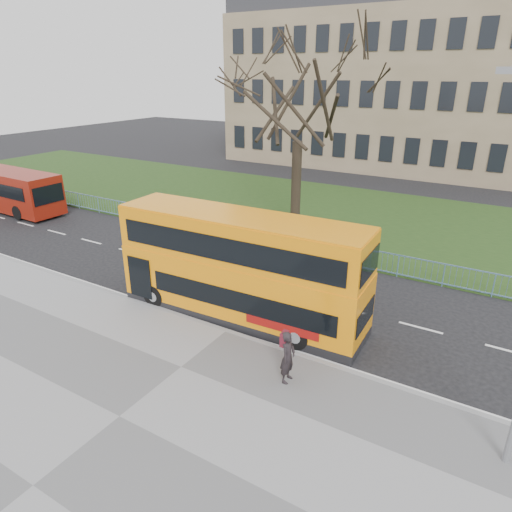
{
  "coord_description": "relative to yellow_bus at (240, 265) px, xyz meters",
  "views": [
    {
      "loc": [
        8.32,
        -13.31,
        8.92
      ],
      "look_at": [
        -0.28,
        1.0,
        2.1
      ],
      "focal_mm": 32.0,
      "sensor_mm": 36.0,
      "label": 1
    }
  ],
  "objects": [
    {
      "name": "grass_verge",
      "position": [
        0.25,
        14.5,
        -2.13
      ],
      "size": [
        80.0,
        15.4,
        0.08
      ],
      "primitive_type": "cube",
      "color": "#1D3814",
      "rests_on": "ground"
    },
    {
      "name": "pedestrian",
      "position": [
        3.48,
        -2.78,
        -1.21
      ],
      "size": [
        0.43,
        0.63,
        1.69
      ],
      "primitive_type": "imported",
      "rotation": [
        0.0,
        0.0,
        1.61
      ],
      "color": "black",
      "rests_on": "pavement"
    },
    {
      "name": "yellow_bus",
      "position": [
        0.0,
        0.0,
        0.0
      ],
      "size": [
        9.74,
        2.65,
        4.05
      ],
      "rotation": [
        0.0,
        0.0,
        0.04
      ],
      "color": "orange",
      "rests_on": "ground"
    },
    {
      "name": "pavement",
      "position": [
        0.25,
        -6.55,
        -2.11
      ],
      "size": [
        80.0,
        10.5,
        0.12
      ],
      "primitive_type": "cube",
      "color": "slate",
      "rests_on": "ground"
    },
    {
      "name": "civic_building",
      "position": [
        -4.75,
        35.2,
        4.83
      ],
      "size": [
        30.0,
        15.0,
        14.0
      ],
      "primitive_type": "cube",
      "color": "#78664C",
      "rests_on": "ground"
    },
    {
      "name": "ground",
      "position": [
        0.25,
        0.2,
        -2.17
      ],
      "size": [
        120.0,
        120.0,
        0.0
      ],
      "primitive_type": "plane",
      "color": "black",
      "rests_on": "ground"
    },
    {
      "name": "guard_railing",
      "position": [
        0.25,
        6.8,
        -1.62
      ],
      "size": [
        40.0,
        0.12,
        1.1
      ],
      "primitive_type": null,
      "color": "#6896B9",
      "rests_on": "ground"
    },
    {
      "name": "red_bus",
      "position": [
        -22.17,
        4.18,
        -0.72
      ],
      "size": [
        10.43,
        2.6,
        2.74
      ],
      "rotation": [
        0.0,
        0.0,
        -0.02
      ],
      "color": "maroon",
      "rests_on": "ground"
    },
    {
      "name": "kerb",
      "position": [
        0.25,
        -1.35,
        -2.1
      ],
      "size": [
        80.0,
        0.2,
        0.14
      ],
      "primitive_type": "cube",
      "color": "gray",
      "rests_on": "ground"
    },
    {
      "name": "bare_tree",
      "position": [
        -2.75,
        10.2,
        4.09
      ],
      "size": [
        8.65,
        8.65,
        12.36
      ],
      "primitive_type": null,
      "color": "black",
      "rests_on": "grass_verge"
    }
  ]
}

